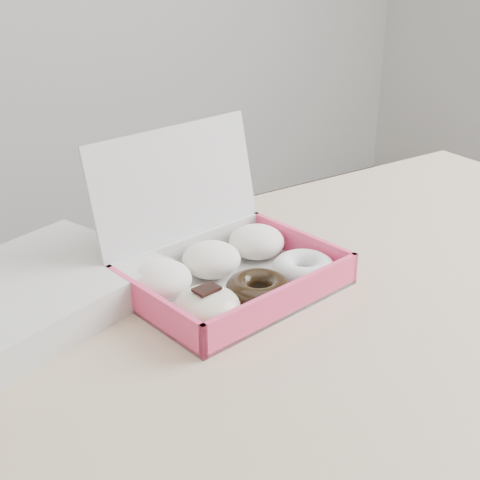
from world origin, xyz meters
TOP-DOWN VIEW (x-y plane):
  - table at (0.00, 0.00)m, footprint 1.20×0.80m
  - donut_box at (-0.12, 0.14)m, footprint 0.30×0.28m
  - newspapers at (-0.35, 0.23)m, footprint 0.34×0.30m

SIDE VIEW (x-z plane):
  - table at x=0.00m, z-range 0.30..1.05m
  - newspapers at x=-0.35m, z-range 0.75..0.79m
  - donut_box at x=-0.12m, z-range 0.68..0.88m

